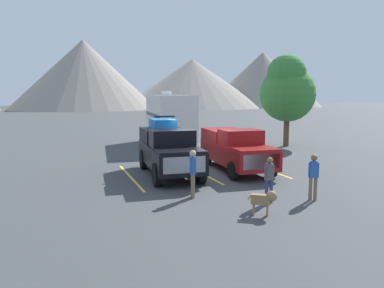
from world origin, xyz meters
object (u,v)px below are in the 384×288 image
object	(u,v)px
pickup_truck_b	(235,148)
person_a	(193,170)
person_b	(314,174)
camper_trailer_a	(169,117)
person_c	(269,177)
pickup_truck_a	(168,148)
dog	(266,199)

from	to	relation	value
pickup_truck_b	person_a	xyz separation A→B (m)	(-3.61, -3.92, -0.08)
person_b	person_a	bearing A→B (deg)	155.20
camper_trailer_a	person_b	bearing A→B (deg)	-87.96
camper_trailer_a	person_c	world-z (taller)	camper_trailer_a
pickup_truck_a	dog	distance (m)	6.73
person_c	person_b	bearing A→B (deg)	-8.78
camper_trailer_a	person_c	size ratio (longest dim) A/B	5.33
pickup_truck_a	dog	xyz separation A→B (m)	(1.06, -6.61, -0.67)
camper_trailer_a	dog	size ratio (longest dim) A/B	10.59
person_c	dog	world-z (taller)	person_c
pickup_truck_b	person_b	size ratio (longest dim) A/B	3.46
person_a	person_b	distance (m)	4.14
pickup_truck_a	camper_trailer_a	size ratio (longest dim) A/B	0.66
pickup_truck_a	pickup_truck_b	distance (m)	3.33
pickup_truck_b	camper_trailer_a	size ratio (longest dim) A/B	0.66
person_b	person_c	size ratio (longest dim) A/B	1.03
person_c	dog	bearing A→B (deg)	-125.78
pickup_truck_a	person_b	xyz separation A→B (m)	(3.46, -5.72, -0.29)
pickup_truck_b	person_c	world-z (taller)	pickup_truck_b
pickup_truck_a	pickup_truck_b	bearing A→B (deg)	-1.24
pickup_truck_a	pickup_truck_b	world-z (taller)	pickup_truck_a
camper_trailer_a	person_b	distance (m)	15.28
person_b	person_c	distance (m)	1.61
pickup_truck_b	person_a	distance (m)	5.33
person_a	dog	distance (m)	2.98
camper_trailer_a	person_c	bearing A→B (deg)	-93.99
pickup_truck_b	person_b	world-z (taller)	pickup_truck_b
pickup_truck_b	camper_trailer_a	bearing A→B (deg)	92.39
person_b	person_c	xyz separation A→B (m)	(-1.59, 0.25, -0.02)
person_b	person_c	world-z (taller)	person_b
camper_trailer_a	dog	bearing A→B (deg)	-96.59
pickup_truck_a	person_b	distance (m)	6.70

